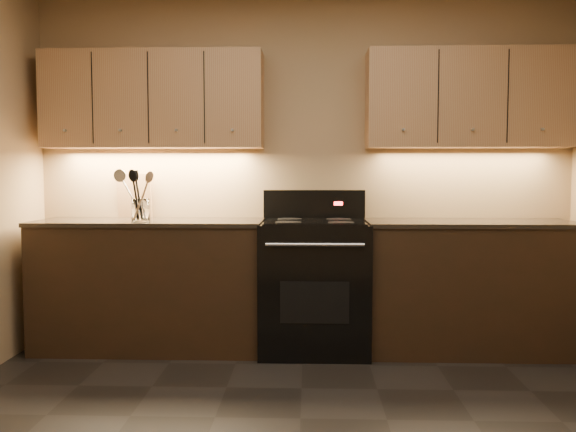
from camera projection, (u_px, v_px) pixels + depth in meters
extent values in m
cube|color=tan|center=(304.00, 169.00, 4.60)|extent=(4.00, 0.04, 2.60)
cube|color=black|center=(151.00, 286.00, 4.40)|extent=(1.60, 0.60, 0.90)
cube|color=#332920|center=(150.00, 222.00, 4.37)|extent=(1.62, 0.62, 0.03)
cube|color=black|center=(469.00, 288.00, 4.32)|extent=(1.44, 0.60, 0.90)
cube|color=#332920|center=(470.00, 223.00, 4.29)|extent=(1.46, 0.62, 0.03)
cube|color=black|center=(314.00, 286.00, 4.34)|extent=(0.76, 0.65, 0.92)
cube|color=black|center=(314.00, 221.00, 4.30)|extent=(0.70, 0.60, 0.01)
cube|color=black|center=(314.00, 205.00, 4.58)|extent=(0.76, 0.07, 0.22)
cube|color=red|center=(338.00, 203.00, 4.54)|extent=(0.06, 0.00, 0.03)
cylinder|color=silver|center=(315.00, 245.00, 3.97)|extent=(0.65, 0.02, 0.02)
cube|color=black|center=(315.00, 303.00, 4.01)|extent=(0.46, 0.00, 0.28)
cylinder|color=black|center=(288.00, 222.00, 4.16)|extent=(0.18, 0.18, 0.00)
cylinder|color=black|center=(341.00, 222.00, 4.15)|extent=(0.18, 0.18, 0.00)
cylinder|color=black|center=(290.00, 219.00, 4.46)|extent=(0.18, 0.18, 0.00)
cylinder|color=black|center=(339.00, 219.00, 4.45)|extent=(0.18, 0.18, 0.00)
cube|color=tan|center=(153.00, 100.00, 4.46)|extent=(1.60, 0.30, 0.70)
cube|color=tan|center=(467.00, 99.00, 4.38)|extent=(1.44, 0.30, 0.70)
cube|color=#B2B5BA|center=(134.00, 192.00, 4.66)|extent=(0.08, 0.01, 0.12)
cylinder|color=white|center=(141.00, 210.00, 4.24)|extent=(0.15, 0.15, 0.16)
cylinder|color=white|center=(141.00, 220.00, 4.25)|extent=(0.12, 0.12, 0.02)
cube|color=tan|center=(134.00, 195.00, 4.64)|extent=(0.27, 0.08, 0.34)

